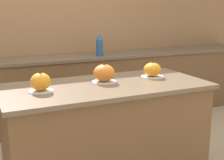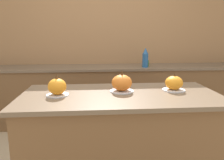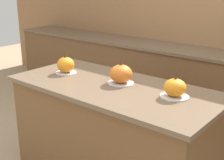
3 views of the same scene
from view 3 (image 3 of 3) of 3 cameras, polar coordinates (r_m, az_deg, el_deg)
wall_back at (r=3.99m, az=18.23°, el=10.58°), size 8.00×0.06×2.50m
kitchen_island at (r=2.61m, az=0.18°, el=-10.44°), size 1.69×0.79×0.91m
back_counter at (r=3.87m, az=15.27°, el=-1.47°), size 6.00×0.60×0.91m
pumpkin_cake_left at (r=2.75m, az=-8.46°, el=2.68°), size 0.19×0.19×0.18m
pumpkin_cake_center at (r=2.45m, az=1.63°, el=1.05°), size 0.21×0.21×0.20m
pumpkin_cake_right at (r=2.21m, az=11.43°, el=-1.50°), size 0.20×0.20×0.16m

